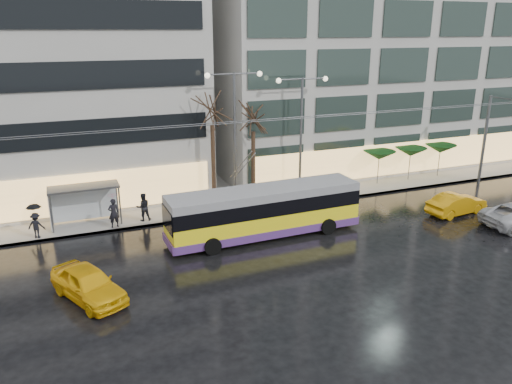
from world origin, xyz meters
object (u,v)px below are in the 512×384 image
trolleybus (265,213)px  taxi_a (88,284)px  bus_shelter (78,197)px  street_lamp_near (235,121)px

trolleybus → taxi_a: trolleybus is taller
bus_shelter → taxi_a: 9.53m
trolleybus → street_lamp_near: size_ratio=1.30×
trolleybus → taxi_a: (-10.31, -3.71, -0.70)m
trolleybus → bus_shelter: size_ratio=2.80×
trolleybus → bus_shelter: bearing=150.4°
bus_shelter → trolleybus: bearing=-29.6°
bus_shelter → street_lamp_near: (10.38, 0.11, 4.03)m
street_lamp_near → taxi_a: size_ratio=2.00×
trolleybus → taxi_a: size_ratio=2.60×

